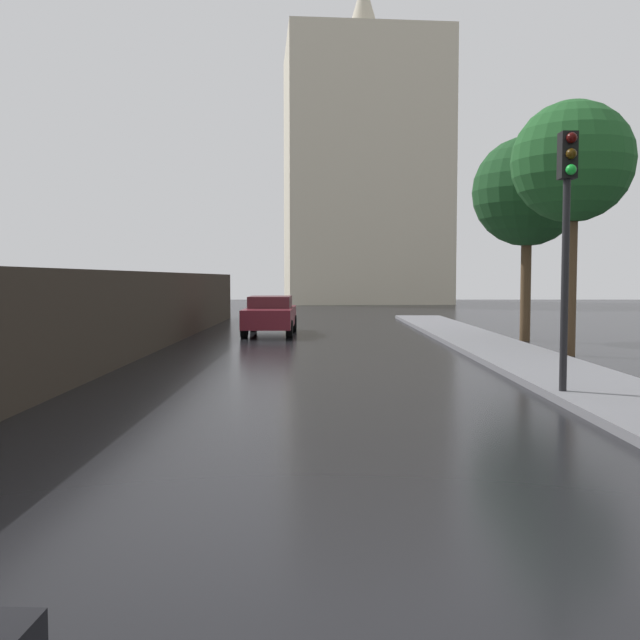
# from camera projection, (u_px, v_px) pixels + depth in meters

# --- Properties ---
(ground) EXTENTS (120.00, 120.00, 0.00)m
(ground) POSITION_uv_depth(u_px,v_px,m) (286.00, 562.00, 4.95)
(ground) COLOR black
(car_maroon_mid_road) EXTENTS (1.75, 4.53, 1.35)m
(car_maroon_mid_road) POSITION_uv_depth(u_px,v_px,m) (272.00, 315.00, 24.77)
(car_maroon_mid_road) COLOR maroon
(car_maroon_mid_road) RESTS_ON ground
(traffic_light) EXTENTS (0.26, 0.39, 4.21)m
(traffic_light) POSITION_uv_depth(u_px,v_px,m) (569.00, 212.00, 11.35)
(traffic_light) COLOR black
(traffic_light) RESTS_ON sidewalk_strip
(street_tree_near) EXTENTS (3.06, 3.06, 6.47)m
(street_tree_near) POSITION_uv_depth(u_px,v_px,m) (574.00, 163.00, 17.76)
(street_tree_near) COLOR #4C3823
(street_tree_near) RESTS_ON ground
(street_tree_mid) EXTENTS (3.42, 3.42, 6.42)m
(street_tree_mid) POSITION_uv_depth(u_px,v_px,m) (529.00, 192.00, 22.02)
(street_tree_mid) COLOR #4C3823
(street_tree_mid) RESTS_ON ground
(distant_tower) EXTENTS (13.26, 12.34, 25.81)m
(distant_tower) POSITION_uv_depth(u_px,v_px,m) (365.00, 172.00, 56.51)
(distant_tower) COLOR beige
(distant_tower) RESTS_ON ground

